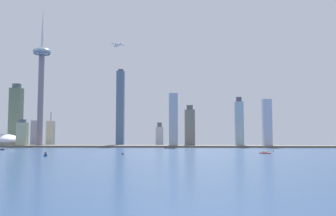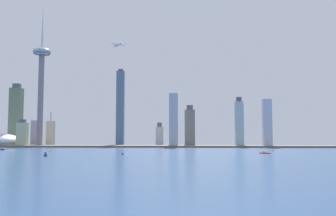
# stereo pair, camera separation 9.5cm
# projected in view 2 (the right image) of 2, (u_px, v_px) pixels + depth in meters

# --- Properties ---
(ground_plane) EXTENTS (6000.00, 6000.00, 0.00)m
(ground_plane) POSITION_uv_depth(u_px,v_px,m) (89.00, 166.00, 278.00)
(ground_plane) COLOR navy
(waterfront_pier) EXTENTS (870.76, 73.74, 3.72)m
(waterfront_pier) POSITION_uv_depth(u_px,v_px,m) (150.00, 146.00, 768.28)
(waterfront_pier) COLOR #6F6353
(waterfront_pier) RESTS_ON ground
(observation_tower) EXTENTS (39.04, 39.04, 311.40)m
(observation_tower) POSITION_uv_depth(u_px,v_px,m) (41.00, 74.00, 793.86)
(observation_tower) COLOR gray
(observation_tower) RESTS_ON ground
(stadium_dome) EXTENTS (92.94, 92.94, 36.30)m
(stadium_dome) POSITION_uv_depth(u_px,v_px,m) (1.00, 143.00, 793.05)
(stadium_dome) COLOR gray
(stadium_dome) RESTS_ON ground
(skyscraper_0) EXTENTS (21.75, 14.07, 59.21)m
(skyscraper_0) POSITION_uv_depth(u_px,v_px,m) (22.00, 134.00, 772.37)
(skyscraper_0) COLOR #ABBA93
(skyscraper_0) RESTS_ON ground
(skyscraper_1) EXTENTS (18.44, 14.29, 184.47)m
(skyscraper_1) POSITION_uv_depth(u_px,v_px,m) (120.00, 108.00, 859.58)
(skyscraper_1) COLOR slate
(skyscraper_1) RESTS_ON ground
(skyscraper_2) EXTENTS (17.87, 16.79, 101.20)m
(skyscraper_2) POSITION_uv_depth(u_px,v_px,m) (267.00, 123.00, 753.57)
(skyscraper_2) COLOR #ADB7D5
(skyscraper_2) RESTS_ON ground
(skyscraper_3) EXTENTS (23.54, 19.14, 94.30)m
(skyscraper_3) POSITION_uv_depth(u_px,v_px,m) (190.00, 127.00, 821.50)
(skyscraper_3) COLOR slate
(skyscraper_3) RESTS_ON ground
(skyscraper_4) EXTENTS (26.98, 21.41, 148.38)m
(skyscraper_4) POSITION_uv_depth(u_px,v_px,m) (16.00, 116.00, 852.56)
(skyscraper_4) COLOR #627358
(skyscraper_4) RESTS_ON ground
(skyscraper_5) EXTENTS (17.36, 13.01, 55.75)m
(skyscraper_5) POSITION_uv_depth(u_px,v_px,m) (160.00, 136.00, 855.63)
(skyscraper_5) COLOR #BFB6B3
(skyscraper_5) RESTS_ON ground
(skyscraper_6) EXTENTS (22.79, 17.48, 61.01)m
(skyscraper_6) POSITION_uv_depth(u_px,v_px,m) (37.00, 133.00, 865.19)
(skyscraper_6) COLOR #948C9D
(skyscraper_6) RESTS_ON ground
(skyscraper_7) EXTENTS (18.39, 14.21, 109.22)m
(skyscraper_7) POSITION_uv_depth(u_px,v_px,m) (239.00, 123.00, 786.90)
(skyscraper_7) COLOR #91B4C6
(skyscraper_7) RESTS_ON ground
(skyscraper_8) EXTENTS (18.70, 24.35, 115.41)m
(skyscraper_8) POSITION_uv_depth(u_px,v_px,m) (174.00, 120.00, 774.75)
(skyscraper_8) COLOR #9CABC0
(skyscraper_8) RESTS_ON ground
(skyscraper_9) EXTENTS (14.47, 21.44, 81.04)m
(skyscraper_9) POSITION_uv_depth(u_px,v_px,m) (50.00, 133.00, 853.38)
(skyscraper_9) COLOR #BDB08F
(skyscraper_9) RESTS_ON ground
(boat_1) EXTENTS (3.92, 7.15, 4.01)m
(boat_1) POSITION_uv_depth(u_px,v_px,m) (2.00, 149.00, 601.05)
(boat_1) COLOR #0D1636
(boat_1) RESTS_ON ground
(boat_2) EXTENTS (3.68, 8.16, 3.42)m
(boat_2) POSITION_uv_depth(u_px,v_px,m) (123.00, 155.00, 420.58)
(boat_2) COLOR white
(boat_2) RESTS_ON ground
(boat_3) EXTENTS (14.12, 14.54, 7.15)m
(boat_3) POSITION_uv_depth(u_px,v_px,m) (265.00, 153.00, 481.59)
(boat_3) COLOR red
(boat_3) RESTS_ON ground
(boat_4) EXTENTS (7.21, 6.52, 4.50)m
(boat_4) POSITION_uv_depth(u_px,v_px,m) (166.00, 148.00, 675.15)
(boat_4) COLOR beige
(boat_4) RESTS_ON ground
(boat_5) EXTENTS (1.87, 6.43, 10.40)m
(boat_5) POSITION_uv_depth(u_px,v_px,m) (45.00, 155.00, 414.96)
(boat_5) COLOR navy
(boat_5) RESTS_ON ground
(channel_buoy_0) EXTENTS (1.25, 1.25, 1.97)m
(channel_buoy_0) POSITION_uv_depth(u_px,v_px,m) (145.00, 150.00, 579.28)
(channel_buoy_0) COLOR green
(channel_buoy_0) RESTS_ON ground
(channel_buoy_1) EXTENTS (1.95, 1.95, 2.89)m
(channel_buoy_1) POSITION_uv_depth(u_px,v_px,m) (273.00, 150.00, 549.32)
(channel_buoy_1) COLOR green
(channel_buoy_1) RESTS_ON ground
(airplane) EXTENTS (28.40, 30.63, 8.36)m
(airplane) POSITION_uv_depth(u_px,v_px,m) (118.00, 45.00, 813.44)
(airplane) COLOR silver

